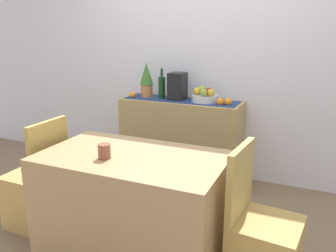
{
  "coord_description": "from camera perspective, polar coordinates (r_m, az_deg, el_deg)",
  "views": [
    {
      "loc": [
        1.14,
        -2.36,
        1.56
      ],
      "look_at": [
        -0.05,
        0.37,
        0.73
      ],
      "focal_mm": 36.87,
      "sensor_mm": 36.0,
      "label": 1
    }
  ],
  "objects": [
    {
      "name": "ground_plane",
      "position": [
        3.05,
        -2.05,
        -15.35
      ],
      "size": [
        6.4,
        6.4,
        0.02
      ],
      "primitive_type": "cube",
      "color": "#796349",
      "rests_on": "ground"
    },
    {
      "name": "room_wall_rear",
      "position": [
        3.72,
        5.8,
        12.3
      ],
      "size": [
        6.4,
        0.06,
        2.7
      ],
      "primitive_type": "cube",
      "color": "silver",
      "rests_on": "ground"
    },
    {
      "name": "sideboard_console",
      "position": [
        3.69,
        2.08,
        -2.23
      ],
      "size": [
        1.27,
        0.42,
        0.86
      ],
      "primitive_type": "cube",
      "color": "tan",
      "rests_on": "ground"
    },
    {
      "name": "table_runner",
      "position": [
        3.59,
        2.14,
        4.34
      ],
      "size": [
        1.19,
        0.32,
        0.01
      ],
      "primitive_type": "cube",
      "color": "navy",
      "rests_on": "sideboard_console"
    },
    {
      "name": "fruit_bowl",
      "position": [
        3.5,
        6.1,
        4.58
      ],
      "size": [
        0.27,
        0.27,
        0.07
      ],
      "primitive_type": "cylinder",
      "color": "silver",
      "rests_on": "table_runner"
    },
    {
      "name": "apple_right",
      "position": [
        3.5,
        4.8,
        5.8
      ],
      "size": [
        0.07,
        0.07,
        0.07
      ],
      "primitive_type": "sphere",
      "color": "gold",
      "rests_on": "fruit_bowl"
    },
    {
      "name": "apple_upper",
      "position": [
        3.41,
        5.91,
        5.53
      ],
      "size": [
        0.07,
        0.07,
        0.07
      ],
      "primitive_type": "sphere",
      "color": "olive",
      "rests_on": "fruit_bowl"
    },
    {
      "name": "apple_center",
      "position": [
        3.56,
        5.66,
        5.99
      ],
      "size": [
        0.08,
        0.08,
        0.08
      ],
      "primitive_type": "sphere",
      "color": "#93B235",
      "rests_on": "fruit_bowl"
    },
    {
      "name": "apple_front",
      "position": [
        3.49,
        6.8,
        5.74
      ],
      "size": [
        0.07,
        0.07,
        0.07
      ],
      "primitive_type": "sphere",
      "color": "#A52C19",
      "rests_on": "fruit_bowl"
    },
    {
      "name": "apple_left",
      "position": [
        3.42,
        7.15,
        5.5
      ],
      "size": [
        0.07,
        0.07,
        0.07
      ],
      "primitive_type": "sphere",
      "color": "gold",
      "rests_on": "fruit_bowl"
    },
    {
      "name": "wine_bottle",
      "position": [
        3.65,
        -1.04,
        6.44
      ],
      "size": [
        0.07,
        0.07,
        0.32
      ],
      "color": "#133B19",
      "rests_on": "sideboard_console"
    },
    {
      "name": "coffee_maker",
      "position": [
        3.58,
        1.57,
        6.56
      ],
      "size": [
        0.16,
        0.18,
        0.28
      ],
      "primitive_type": "cube",
      "color": "black",
      "rests_on": "sideboard_console"
    },
    {
      "name": "potted_plant",
      "position": [
        3.72,
        -3.56,
        7.76
      ],
      "size": [
        0.14,
        0.14,
        0.38
      ],
      "color": "#B97841",
      "rests_on": "sideboard_console"
    },
    {
      "name": "orange_loose_near_bowl",
      "position": [
        3.72,
        -5.93,
        5.15
      ],
      "size": [
        0.07,
        0.07,
        0.07
      ],
      "primitive_type": "sphere",
      "color": "orange",
      "rests_on": "sideboard_console"
    },
    {
      "name": "orange_loose_far",
      "position": [
        3.38,
        9.94,
        3.97
      ],
      "size": [
        0.07,
        0.07,
        0.07
      ],
      "primitive_type": "sphere",
      "color": "orange",
      "rests_on": "sideboard_console"
    },
    {
      "name": "orange_loose_end",
      "position": [
        3.37,
        8.63,
        4.01
      ],
      "size": [
        0.07,
        0.07,
        0.07
      ],
      "primitive_type": "sphere",
      "color": "orange",
      "rests_on": "sideboard_console"
    },
    {
      "name": "dining_table",
      "position": [
        2.51,
        -5.67,
        -12.76
      ],
      "size": [
        1.26,
        0.74,
        0.74
      ],
      "primitive_type": "cube",
      "color": "#A78557",
      "rests_on": "ground"
    },
    {
      "name": "coffee_cup",
      "position": [
        2.31,
        -10.49,
        -4.12
      ],
      "size": [
        0.08,
        0.08,
        0.1
      ],
      "primitive_type": "cylinder",
      "color": "brown",
      "rests_on": "dining_table"
    },
    {
      "name": "chair_near_window",
      "position": [
        3.05,
        -20.72,
        -10.54
      ],
      "size": [
        0.4,
        0.4,
        0.9
      ],
      "color": "tan",
      "rests_on": "ground"
    },
    {
      "name": "chair_by_corner",
      "position": [
        2.32,
        15.29,
        -18.85
      ],
      "size": [
        0.44,
        0.44,
        0.9
      ],
      "color": "tan",
      "rests_on": "ground"
    }
  ]
}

